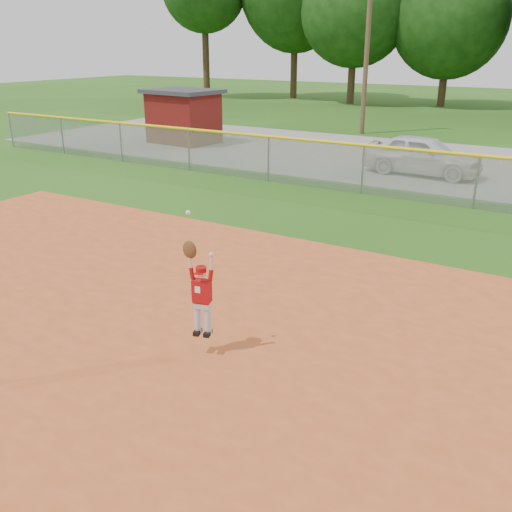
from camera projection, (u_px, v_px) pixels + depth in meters
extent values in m
plane|color=#244F12|center=(322.00, 373.00, 8.05)|extent=(120.00, 120.00, 0.00)
cube|color=#AE491F|center=(194.00, 511.00, 5.64)|extent=(24.00, 16.00, 0.04)
cube|color=slate|center=(507.00, 170.00, 20.87)|extent=(44.00, 10.00, 0.03)
imported|color=silver|center=(423.00, 155.00, 19.92)|extent=(4.13, 1.81, 1.39)
cube|color=#500E0B|center=(184.00, 119.00, 26.36)|extent=(3.09, 2.45, 2.25)
cube|color=#333338|center=(182.00, 91.00, 25.93)|extent=(3.49, 2.85, 0.18)
cube|color=gray|center=(476.00, 183.00, 15.81)|extent=(40.00, 0.03, 1.50)
cylinder|color=yellow|center=(480.00, 156.00, 15.55)|extent=(40.00, 0.10, 0.10)
cylinder|color=gray|center=(11.00, 130.00, 25.51)|extent=(0.06, 0.06, 1.50)
cylinder|color=gray|center=(62.00, 136.00, 23.90)|extent=(0.06, 0.06, 1.50)
cylinder|color=gray|center=(121.00, 142.00, 22.28)|extent=(0.06, 0.06, 1.50)
cylinder|color=gray|center=(189.00, 150.00, 20.66)|extent=(0.06, 0.06, 1.50)
cylinder|color=gray|center=(268.00, 159.00, 19.04)|extent=(0.06, 0.06, 1.50)
cylinder|color=gray|center=(363.00, 170.00, 17.43)|extent=(0.06, 0.06, 1.50)
cylinder|color=gray|center=(476.00, 183.00, 15.81)|extent=(0.06, 0.06, 1.50)
cylinder|color=#4C3823|center=(368.00, 41.00, 28.00)|extent=(0.24, 0.24, 9.00)
cylinder|color=#422D1C|center=(206.00, 62.00, 48.32)|extent=(0.56, 0.56, 5.87)
cylinder|color=#422D1C|center=(294.00, 61.00, 47.78)|extent=(0.56, 0.56, 6.10)
cylinder|color=#422D1C|center=(352.00, 74.00, 43.66)|extent=(0.56, 0.56, 4.43)
ellipsoid|color=#193F0F|center=(355.00, 13.00, 42.15)|extent=(8.01, 8.01, 7.88)
cylinder|color=#422D1C|center=(444.00, 77.00, 41.85)|extent=(0.56, 0.56, 4.11)
ellipsoid|color=#193F0F|center=(450.00, 18.00, 40.45)|extent=(8.19, 8.19, 8.39)
cylinder|color=silver|center=(198.00, 320.00, 8.34)|extent=(0.12, 0.12, 0.44)
cylinder|color=silver|center=(208.00, 321.00, 8.30)|extent=(0.12, 0.12, 0.44)
cube|color=black|center=(198.00, 332.00, 8.38)|extent=(0.13, 0.19, 0.06)
cube|color=black|center=(208.00, 333.00, 8.34)|extent=(0.13, 0.19, 0.06)
cube|color=silver|center=(202.00, 305.00, 8.23)|extent=(0.26, 0.18, 0.09)
cube|color=maroon|center=(202.00, 301.00, 8.21)|extent=(0.27, 0.19, 0.04)
cube|color=#A10B0E|center=(202.00, 291.00, 8.15)|extent=(0.29, 0.21, 0.34)
cube|color=white|center=(198.00, 290.00, 8.08)|extent=(0.08, 0.03, 0.10)
sphere|color=beige|center=(201.00, 272.00, 8.05)|extent=(0.19, 0.19, 0.15)
cylinder|color=#A0090B|center=(201.00, 269.00, 8.04)|extent=(0.19, 0.19, 0.07)
cube|color=#A0090B|center=(199.00, 273.00, 7.98)|extent=(0.14, 0.12, 0.01)
cylinder|color=#A10B0E|center=(192.00, 273.00, 8.10)|extent=(0.10, 0.08, 0.18)
cylinder|color=beige|center=(190.00, 261.00, 8.04)|extent=(0.08, 0.07, 0.20)
ellipsoid|color=#4C2D14|center=(190.00, 250.00, 7.98)|extent=(0.25, 0.16, 0.26)
sphere|color=white|center=(188.00, 213.00, 7.79)|extent=(0.08, 0.08, 0.07)
cylinder|color=#A10B0E|center=(211.00, 275.00, 8.03)|extent=(0.10, 0.08, 0.18)
cylinder|color=beige|center=(211.00, 263.00, 7.96)|extent=(0.08, 0.07, 0.20)
sphere|color=beige|center=(211.00, 255.00, 7.92)|extent=(0.09, 0.09, 0.07)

